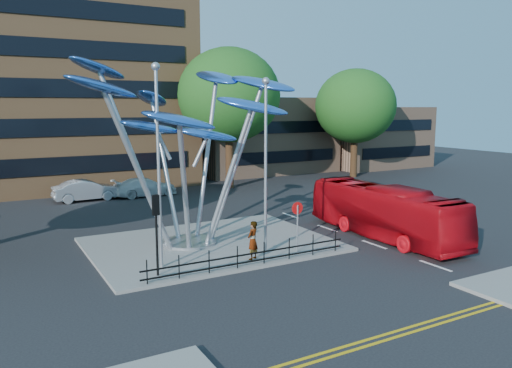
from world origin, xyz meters
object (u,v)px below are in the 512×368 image
tree_far (355,106)px  parked_car_mid (86,190)px  leaf_sculpture (184,112)px  parked_car_right (145,187)px  street_lamp_left (158,149)px  traffic_light_island (156,218)px  no_entry_sign_island (297,218)px  pedestrian (253,240)px  street_lamp_right (266,151)px  red_bus (384,212)px  tree_right (229,95)px

tree_far → parked_car_mid: bearing=-179.9°
leaf_sculpture → parked_car_right: (2.38, 15.01, -6.14)m
leaf_sculpture → street_lamp_left: leaf_sculpture is taller
leaf_sculpture → street_lamp_left: 4.28m
traffic_light_island → no_entry_sign_island: bearing=0.1°
leaf_sculpture → pedestrian: leaf_sculpture is taller
street_lamp_right → no_entry_sign_island: size_ratio=3.39×
tree_far → street_lamp_right: (-21.50, -19.00, -2.01)m
traffic_light_island → pedestrian: traffic_light_island is taller
traffic_light_island → parked_car_right: bearing=74.5°
tree_far → leaf_sculpture: (-24.07, -15.32, -0.23)m
no_entry_sign_island → pedestrian: (-2.47, -0.02, -0.76)m
pedestrian → parked_car_mid: size_ratio=0.37×
parked_car_mid → parked_car_right: bearing=-94.8°
street_lamp_left → parked_car_mid: 19.00m
tree_far → red_bus: 24.43m
street_lamp_right → no_entry_sign_island: 3.64m
tree_right → tree_far: size_ratio=1.12×
tree_right → traffic_light_island: 24.06m
tree_far → red_bus: bearing=-126.3°
street_lamp_right → traffic_light_island: street_lamp_right is taller
no_entry_sign_island → parked_car_right: size_ratio=0.49×
leaf_sculpture → street_lamp_right: 4.83m
parked_car_mid → pedestrian: bearing=-170.7°
tree_far → parked_car_mid: 26.94m
tree_far → traffic_light_island: (-27.00, -19.50, -4.49)m
street_lamp_left → red_bus: (12.42, -0.64, -3.92)m
traffic_light_island → street_lamp_left: bearing=63.4°
no_entry_sign_island → pedestrian: size_ratio=1.36×
red_bus → street_lamp_left: bearing=179.0°
parked_car_mid → parked_car_right: parked_car_mid is taller
traffic_light_island → red_bus: (12.92, 0.36, -1.17)m
no_entry_sign_island → red_bus: size_ratio=0.24×
street_lamp_right → pedestrian: (-0.97, -0.50, -4.04)m
red_bus → leaf_sculpture: bearing=161.0°
tree_right → traffic_light_island: tree_right is taller
traffic_light_island → tree_far: bearing=35.8°
street_lamp_left → traffic_light_island: (-0.50, -1.00, -2.74)m
traffic_light_island → parked_car_mid: traffic_light_island is taller
red_bus → street_lamp_right: bearing=-179.1°
street_lamp_right → traffic_light_island: (-5.50, -0.50, -2.48)m
tree_right → street_lamp_left: (-12.50, -18.50, -2.68)m
street_lamp_left → pedestrian: size_ratio=4.88×
tree_right → street_lamp_right: size_ratio=1.46×
leaf_sculpture → parked_car_mid: (-2.12, 15.27, -6.07)m
street_lamp_left → traffic_light_island: 2.96m
pedestrian → parked_car_mid: 19.80m
leaf_sculpture → parked_car_right: leaf_sculpture is taller
tree_right → red_bus: size_ratio=1.17×
no_entry_sign_island → parked_car_right: 19.28m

